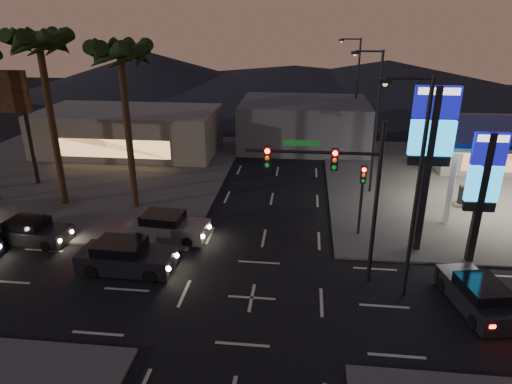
# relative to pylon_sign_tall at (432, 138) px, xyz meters

# --- Properties ---
(ground) EXTENTS (140.00, 140.00, 0.00)m
(ground) POSITION_rel_pylon_sign_tall_xyz_m (-8.50, -5.50, -6.39)
(ground) COLOR black
(ground) RESTS_ON ground
(corner_lot_ne) EXTENTS (24.00, 24.00, 0.12)m
(corner_lot_ne) POSITION_rel_pylon_sign_tall_xyz_m (7.50, 10.50, -6.33)
(corner_lot_ne) COLOR #47443F
(corner_lot_ne) RESTS_ON ground
(corner_lot_nw) EXTENTS (24.00, 24.00, 0.12)m
(corner_lot_nw) POSITION_rel_pylon_sign_tall_xyz_m (-24.50, 10.50, -6.33)
(corner_lot_nw) COLOR #47443F
(corner_lot_nw) RESTS_ON ground
(convenience_store) EXTENTS (10.00, 6.00, 4.00)m
(convenience_store) POSITION_rel_pylon_sign_tall_xyz_m (9.50, 15.50, -4.39)
(convenience_store) COLOR #726B5B
(convenience_store) RESTS_ON ground
(pylon_sign_tall) EXTENTS (2.20, 0.35, 9.00)m
(pylon_sign_tall) POSITION_rel_pylon_sign_tall_xyz_m (0.00, 0.00, 0.00)
(pylon_sign_tall) COLOR black
(pylon_sign_tall) RESTS_ON ground
(pylon_sign_short) EXTENTS (1.60, 0.35, 7.00)m
(pylon_sign_short) POSITION_rel_pylon_sign_tall_xyz_m (2.50, -1.00, -1.74)
(pylon_sign_short) COLOR black
(pylon_sign_short) RESTS_ON ground
(traffic_signal_mast) EXTENTS (6.10, 0.39, 8.00)m
(traffic_signal_mast) POSITION_rel_pylon_sign_tall_xyz_m (-4.74, -3.51, -1.17)
(traffic_signal_mast) COLOR black
(traffic_signal_mast) RESTS_ON ground
(pedestal_signal) EXTENTS (0.32, 0.39, 4.30)m
(pedestal_signal) POSITION_rel_pylon_sign_tall_xyz_m (-3.00, 1.48, -3.47)
(pedestal_signal) COLOR black
(pedestal_signal) RESTS_ON ground
(streetlight_near) EXTENTS (2.14, 0.25, 10.00)m
(streetlight_near) POSITION_rel_pylon_sign_tall_xyz_m (-1.71, -4.50, -0.68)
(streetlight_near) COLOR black
(streetlight_near) RESTS_ON ground
(streetlight_mid) EXTENTS (2.14, 0.25, 10.00)m
(streetlight_mid) POSITION_rel_pylon_sign_tall_xyz_m (-1.71, 8.50, -0.68)
(streetlight_mid) COLOR black
(streetlight_mid) RESTS_ON ground
(streetlight_far) EXTENTS (2.14, 0.25, 10.00)m
(streetlight_far) POSITION_rel_pylon_sign_tall_xyz_m (-1.71, 22.50, -0.68)
(streetlight_far) COLOR black
(streetlight_far) RESTS_ON ground
(palm_a) EXTENTS (4.41, 4.41, 10.86)m
(palm_a) POSITION_rel_pylon_sign_tall_xyz_m (-17.50, 4.00, 3.03)
(palm_a) COLOR black
(palm_a) RESTS_ON ground
(palm_b) EXTENTS (4.41, 4.41, 11.46)m
(palm_b) POSITION_rel_pylon_sign_tall_xyz_m (-22.50, 4.00, 3.58)
(palm_b) COLOR black
(palm_b) RESTS_ON ground
(building_far_west) EXTENTS (16.00, 8.00, 4.00)m
(building_far_west) POSITION_rel_pylon_sign_tall_xyz_m (-22.50, 16.50, -4.39)
(building_far_west) COLOR #726B5B
(building_far_west) RESTS_ON ground
(building_far_mid) EXTENTS (12.00, 9.00, 4.40)m
(building_far_mid) POSITION_rel_pylon_sign_tall_xyz_m (-6.50, 20.50, -4.19)
(building_far_mid) COLOR #4C4C51
(building_far_mid) RESTS_ON ground
(hill_left) EXTENTS (40.00, 40.00, 6.00)m
(hill_left) POSITION_rel_pylon_sign_tall_xyz_m (-33.50, 54.50, -3.39)
(hill_left) COLOR black
(hill_left) RESTS_ON ground
(hill_right) EXTENTS (50.00, 50.00, 5.00)m
(hill_right) POSITION_rel_pylon_sign_tall_xyz_m (6.50, 54.50, -3.89)
(hill_right) COLOR black
(hill_right) RESTS_ON ground
(hill_center) EXTENTS (60.00, 60.00, 4.00)m
(hill_center) POSITION_rel_pylon_sign_tall_xyz_m (-8.50, 54.50, -4.39)
(hill_center) COLOR black
(hill_center) RESTS_ON ground
(car_lane_a_front) EXTENTS (4.99, 2.24, 1.60)m
(car_lane_a_front) POSITION_rel_pylon_sign_tall_xyz_m (-15.15, -3.76, -5.65)
(car_lane_a_front) COLOR black
(car_lane_a_front) RESTS_ON ground
(car_lane_b_front) EXTENTS (4.80, 2.33, 1.52)m
(car_lane_b_front) POSITION_rel_pylon_sign_tall_xyz_m (-14.07, -0.06, -5.69)
(car_lane_b_front) COLOR #5C5C5E
(car_lane_b_front) RESTS_ON ground
(car_lane_b_mid) EXTENTS (4.42, 2.19, 1.40)m
(car_lane_b_mid) POSITION_rel_pylon_sign_tall_xyz_m (-21.61, -1.38, -5.75)
(car_lane_b_mid) COLOR black
(car_lane_b_mid) RESTS_ON ground
(suv_station) EXTENTS (2.66, 4.62, 1.45)m
(suv_station) POSITION_rel_pylon_sign_tall_xyz_m (1.51, -5.21, -5.72)
(suv_station) COLOR black
(suv_station) RESTS_ON ground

